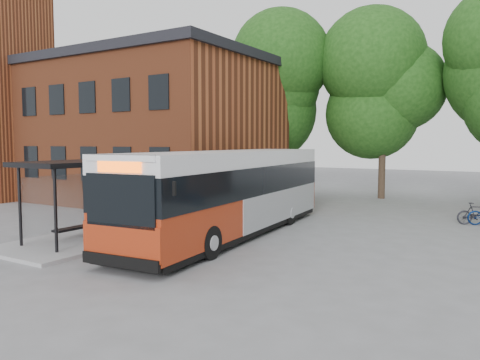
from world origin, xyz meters
The scene contains 8 objects.
ground centered at (0.00, 0.00, 0.00)m, with size 100.00×100.00×0.00m, color slate.
station_building centered at (-13.00, 9.00, 4.25)m, with size 18.40×10.40×8.50m, color brown, non-canonical shape.
clock_tower centered at (-19.00, 5.00, 9.10)m, with size 5.20×5.20×18.20m, color brown, non-canonical shape.
bus_shelter centered at (-4.50, -1.00, 1.45)m, with size 3.60×7.00×2.90m, color black, non-canonical shape.
tree_0 centered at (-6.00, 16.00, 5.50)m, with size 7.92×7.92×11.00m, color #173F10, non-canonical shape.
tree_1 centered at (1.00, 17.00, 5.20)m, with size 7.92×7.92×10.40m, color #173F10, non-canonical shape.
city_bus centered at (-0.77, 2.25, 1.59)m, with size 2.67×12.52×3.18m, color #9D2C11, non-canonical shape.
bicycle_1 centered at (6.97, 9.51, 0.48)m, with size 0.45×1.59×0.96m, color #222229.
Camera 1 is at (8.65, -12.52, 3.50)m, focal length 35.00 mm.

